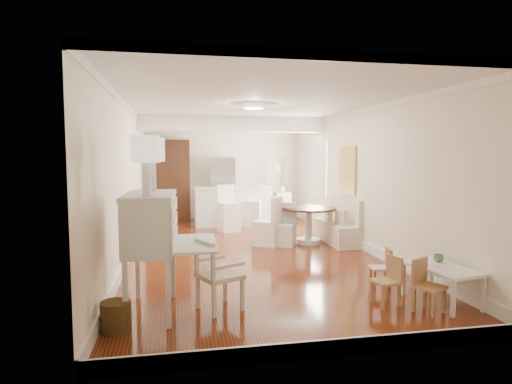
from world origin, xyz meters
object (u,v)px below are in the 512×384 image
object	(u,v)px
kids_chair_c	(429,286)
fridge	(235,189)
slip_chair_near	(285,224)
pantry_cabinet	(168,181)
sideboard	(282,206)
kids_table	(441,285)
secretary_bureau	(151,253)
wicker_basket	(116,317)
bar_stool_right	(252,206)
kids_chair_b	(380,267)
kids_chair_a	(385,281)
slip_chair_far	(267,221)
breakfast_counter	(233,206)
bar_stool_left	(229,208)
dining_table	(308,225)
gustavian_armchair	(220,274)

from	to	relation	value
kids_chair_c	fridge	world-z (taller)	fridge
slip_chair_near	pantry_cabinet	xyz separation A→B (m)	(-2.41, 3.80, 0.71)
slip_chair_near	pantry_cabinet	size ratio (longest dim) A/B	0.39
slip_chair_near	sideboard	world-z (taller)	slip_chair_near
kids_table	pantry_cabinet	world-z (taller)	pantry_cabinet
secretary_bureau	wicker_basket	xyz separation A→B (m)	(-0.35, -0.51, -0.56)
wicker_basket	bar_stool_right	bearing A→B (deg)	67.36
secretary_bureau	kids_chair_b	xyz separation A→B (m)	(3.16, 0.42, -0.44)
kids_chair_b	kids_chair_c	world-z (taller)	kids_chair_c
kids_chair_a	pantry_cabinet	bearing A→B (deg)	-168.42
slip_chair_far	kids_chair_a	bearing A→B (deg)	44.74
secretary_bureau	kids_chair_a	bearing A→B (deg)	-3.32
kids_chair_b	pantry_cabinet	size ratio (longest dim) A/B	0.24
kids_chair_b	breakfast_counter	size ratio (longest dim) A/B	0.27
bar_stool_right	fridge	distance (m)	1.42
secretary_bureau	pantry_cabinet	distance (m)	7.17
bar_stool_left	pantry_cabinet	distance (m)	2.50
slip_chair_far	kids_chair_b	bearing A→B (deg)	52.27
secretary_bureau	dining_table	distance (m)	4.67
kids_chair_a	breakfast_counter	distance (m)	6.47
breakfast_counter	sideboard	distance (m)	1.58
kids_table	kids_chair_c	bearing A→B (deg)	-142.15
wicker_basket	secretary_bureau	bearing A→B (deg)	55.35
dining_table	slip_chair_far	distance (m)	0.91
kids_table	pantry_cabinet	size ratio (longest dim) A/B	0.41
slip_chair_near	sideboard	size ratio (longest dim) A/B	1.02
kids_chair_a	slip_chair_near	size ratio (longest dim) A/B	0.70
pantry_cabinet	fridge	bearing A→B (deg)	-0.90
bar_stool_left	fridge	distance (m)	1.98
wicker_basket	kids_chair_a	size ratio (longest dim) A/B	0.52
slip_chair_near	pantry_cabinet	bearing A→B (deg)	150.59
kids_table	slip_chair_near	bearing A→B (deg)	106.31
kids_table	pantry_cabinet	bearing A→B (deg)	114.95
breakfast_counter	fridge	distance (m)	1.14
gustavian_armchair	slip_chair_far	size ratio (longest dim) A/B	0.86
kids_chair_a	pantry_cabinet	distance (m)	8.00
sideboard	kids_chair_c	bearing A→B (deg)	-84.35
kids_table	bar_stool_right	bearing A→B (deg)	102.20
kids_chair_a	gustavian_armchair	bearing A→B (deg)	-105.11
kids_table	sideboard	distance (m)	6.98
gustavian_armchair	kids_chair_a	size ratio (longest dim) A/B	1.41
pantry_cabinet	fridge	xyz separation A→B (m)	(1.90, -0.03, -0.25)
kids_table	kids_chair_a	world-z (taller)	kids_chair_a
bar_stool_left	slip_chair_near	bearing A→B (deg)	-81.13
wicker_basket	kids_chair_b	xyz separation A→B (m)	(3.51, 0.93, 0.12)
kids_chair_a	sideboard	world-z (taller)	sideboard
gustavian_armchair	fridge	bearing A→B (deg)	-34.67
slip_chair_near	breakfast_counter	world-z (taller)	breakfast_counter
bar_stool_right	pantry_cabinet	size ratio (longest dim) A/B	0.48
kids_chair_b	sideboard	distance (m)	6.19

